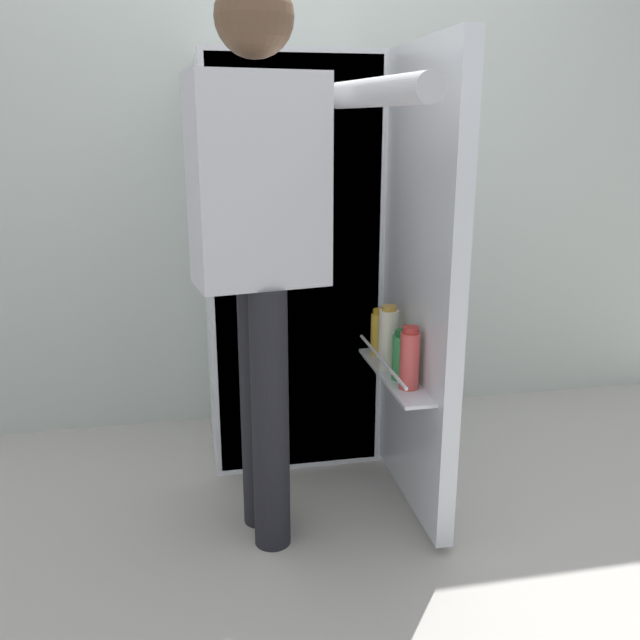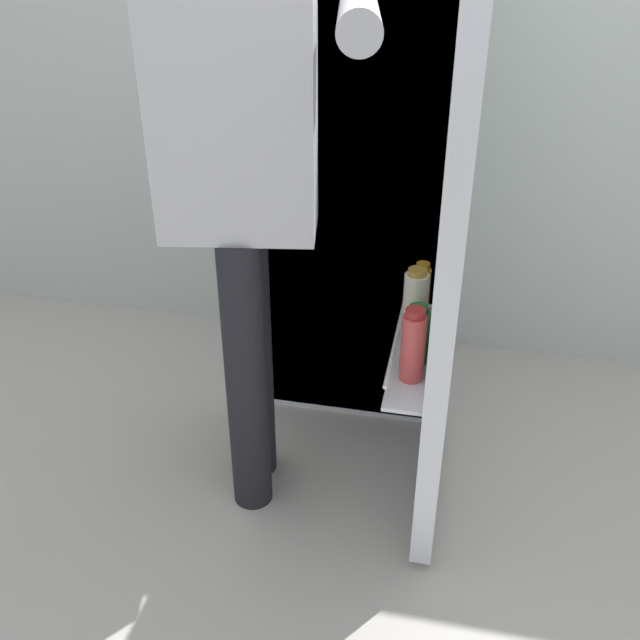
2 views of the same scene
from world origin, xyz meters
name	(u,v)px [view 1 (image 1 of 2)]	position (x,y,z in m)	size (l,w,h in m)	color
ground_plane	(311,500)	(0.00, 0.00, 0.00)	(6.42, 6.42, 0.00)	#B7B2A8
kitchen_wall	(274,151)	(0.00, 0.87, 1.24)	(4.40, 0.10, 2.48)	beige
refrigerator	(298,264)	(0.03, 0.47, 0.81)	(0.73, 1.24, 1.61)	silver
person	(263,225)	(-0.18, -0.16, 1.06)	(0.62, 0.68, 1.76)	black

